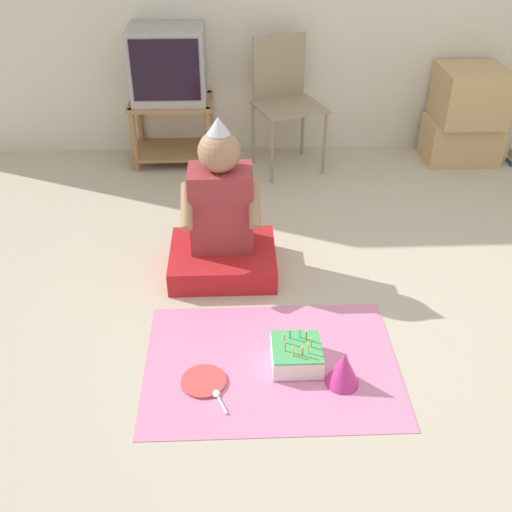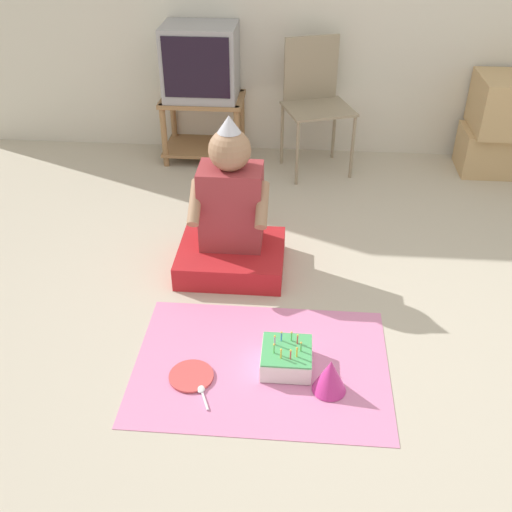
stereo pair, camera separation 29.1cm
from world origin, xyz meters
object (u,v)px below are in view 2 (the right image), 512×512
at_px(person_seated, 231,222).
at_px(birthday_cake, 287,358).
at_px(paper_plate, 191,376).
at_px(tv, 201,62).
at_px(cardboard_box_stack, 504,125).
at_px(folding_chair, 315,95).
at_px(party_hat_blue, 330,375).

distance_m(person_seated, birthday_cake, 0.90).
xyz_separation_m(person_seated, paper_plate, (-0.08, -0.90, -0.28)).
xyz_separation_m(person_seated, birthday_cake, (0.34, -0.80, -0.23)).
height_order(person_seated, birthday_cake, person_seated).
bearing_deg(tv, birthday_cake, -72.30).
height_order(birthday_cake, paper_plate, birthday_cake).
bearing_deg(paper_plate, cardboard_box_stack, 50.62).
relative_size(folding_chair, birthday_cake, 4.05).
distance_m(folding_chair, paper_plate, 2.41).
bearing_deg(birthday_cake, folding_chair, 87.31).
bearing_deg(person_seated, tv, 104.50).
height_order(party_hat_blue, paper_plate, party_hat_blue).
xyz_separation_m(cardboard_box_stack, birthday_cake, (-1.47, -2.21, -0.30)).
relative_size(cardboard_box_stack, birthday_cake, 3.06).
height_order(tv, paper_plate, tv).
bearing_deg(folding_chair, tv, 174.23).
xyz_separation_m(tv, paper_plate, (0.30, -2.37, -0.73)).
relative_size(folding_chair, party_hat_blue, 5.54).
distance_m(cardboard_box_stack, person_seated, 2.30).
height_order(folding_chair, cardboard_box_stack, folding_chair).
xyz_separation_m(party_hat_blue, paper_plate, (-0.62, 0.03, -0.08)).
relative_size(tv, folding_chair, 0.56).
bearing_deg(paper_plate, party_hat_blue, -2.38).
relative_size(person_seated, birthday_cake, 3.88).
bearing_deg(person_seated, party_hat_blue, -59.95).
distance_m(tv, birthday_cake, 2.47).
bearing_deg(person_seated, cardboard_box_stack, 37.77).
xyz_separation_m(cardboard_box_stack, paper_plate, (-1.90, -2.31, -0.35)).
xyz_separation_m(tv, birthday_cake, (0.72, -2.27, -0.68)).
bearing_deg(party_hat_blue, paper_plate, 177.62).
relative_size(person_seated, party_hat_blue, 5.31).
distance_m(birthday_cake, paper_plate, 0.44).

